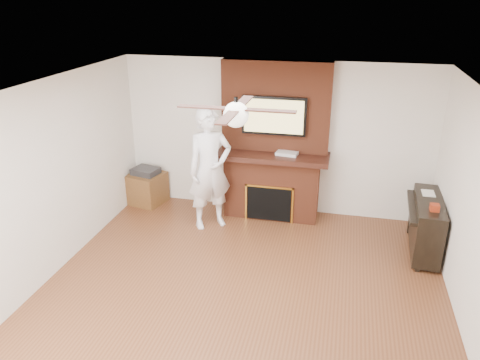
% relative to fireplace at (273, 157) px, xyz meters
% --- Properties ---
extents(room_shell, '(5.36, 5.86, 2.86)m').
position_rel_fireplace_xyz_m(room_shell, '(0.00, -2.55, 0.25)').
color(room_shell, '#5A301A').
rests_on(room_shell, ground).
extents(fireplace, '(1.78, 0.64, 2.50)m').
position_rel_fireplace_xyz_m(fireplace, '(0.00, 0.00, 0.00)').
color(fireplace, brown).
rests_on(fireplace, ground).
extents(tv, '(1.00, 0.08, 0.60)m').
position_rel_fireplace_xyz_m(tv, '(0.00, -0.05, 0.68)').
color(tv, black).
rests_on(tv, fireplace).
extents(ceiling_fan, '(1.21, 1.21, 0.31)m').
position_rel_fireplace_xyz_m(ceiling_fan, '(-0.00, -2.55, 1.34)').
color(ceiling_fan, black).
rests_on(ceiling_fan, room_shell).
extents(person, '(0.84, 0.79, 1.90)m').
position_rel_fireplace_xyz_m(person, '(-0.87, -0.64, -0.05)').
color(person, white).
rests_on(person, ground).
extents(side_table, '(0.67, 0.67, 0.64)m').
position_rel_fireplace_xyz_m(side_table, '(-2.20, -0.07, -0.70)').
color(side_table, brown).
rests_on(side_table, ground).
extents(piano, '(0.52, 1.24, 0.89)m').
position_rel_fireplace_xyz_m(piano, '(2.31, -0.74, -0.57)').
color(piano, black).
rests_on(piano, ground).
extents(cable_box, '(0.36, 0.23, 0.05)m').
position_rel_fireplace_xyz_m(cable_box, '(0.23, -0.10, 0.11)').
color(cable_box, silver).
rests_on(cable_box, fireplace).
extents(candle_orange, '(0.07, 0.07, 0.13)m').
position_rel_fireplace_xyz_m(candle_orange, '(-0.19, -0.17, -0.93)').
color(candle_orange, '#E2551A').
rests_on(candle_orange, ground).
extents(candle_green, '(0.07, 0.07, 0.09)m').
position_rel_fireplace_xyz_m(candle_green, '(0.02, -0.21, -0.95)').
color(candle_green, '#4C742E').
rests_on(candle_green, ground).
extents(candle_cream, '(0.07, 0.07, 0.10)m').
position_rel_fireplace_xyz_m(candle_cream, '(0.13, -0.21, -0.94)').
color(candle_cream, beige).
rests_on(candle_cream, ground).
extents(candle_blue, '(0.06, 0.06, 0.09)m').
position_rel_fireplace_xyz_m(candle_blue, '(0.29, -0.22, -0.95)').
color(candle_blue, '#2C5C86').
rests_on(candle_blue, ground).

